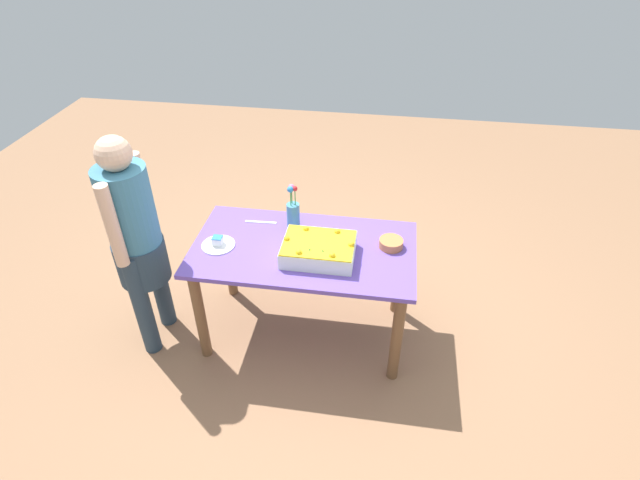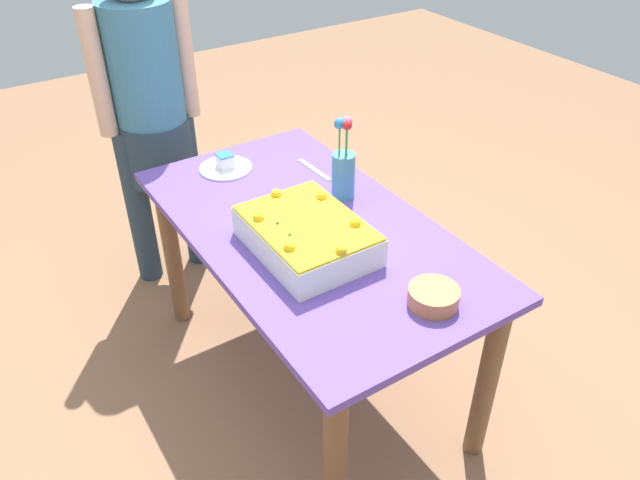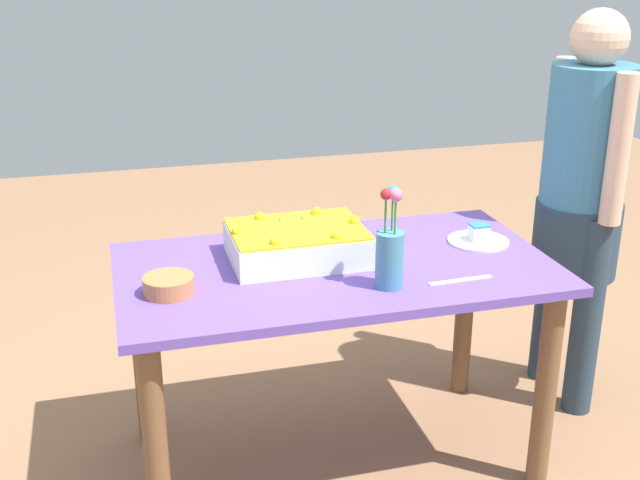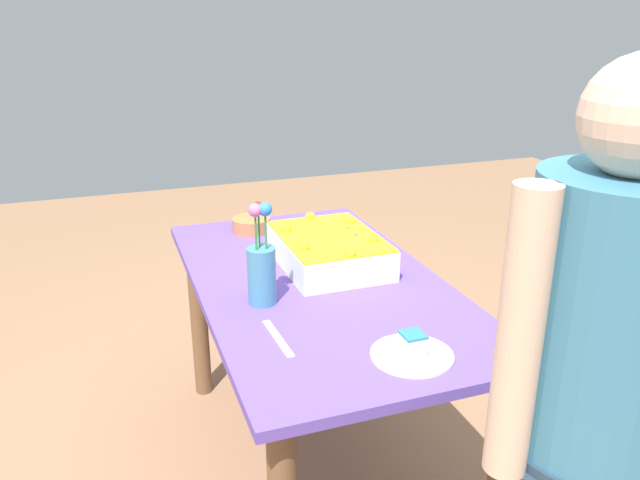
# 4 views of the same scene
# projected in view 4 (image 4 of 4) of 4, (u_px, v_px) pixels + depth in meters

# --- Properties ---
(ground_plane) EXTENTS (8.00, 8.00, 0.00)m
(ground_plane) POSITION_uv_depth(u_px,v_px,m) (318.00, 465.00, 2.25)
(ground_plane) COLOR #956A4B
(dining_table) EXTENTS (1.38, 0.76, 0.73)m
(dining_table) POSITION_uv_depth(u_px,v_px,m) (318.00, 315.00, 2.05)
(dining_table) COLOR #6549AD
(dining_table) RESTS_ON ground_plane
(sheet_cake) EXTENTS (0.43, 0.32, 0.13)m
(sheet_cake) POSITION_uv_depth(u_px,v_px,m) (329.00, 250.00, 2.10)
(sheet_cake) COLOR white
(sheet_cake) RESTS_ON dining_table
(serving_plate_with_slice) EXTENTS (0.21, 0.21, 0.06)m
(serving_plate_with_slice) POSITION_uv_depth(u_px,v_px,m) (412.00, 351.00, 1.55)
(serving_plate_with_slice) COLOR white
(serving_plate_with_slice) RESTS_ON dining_table
(cake_knife) EXTENTS (0.21, 0.03, 0.00)m
(cake_knife) POSITION_uv_depth(u_px,v_px,m) (278.00, 338.00, 1.64)
(cake_knife) COLOR silver
(cake_knife) RESTS_ON dining_table
(flower_vase) EXTENTS (0.08, 0.08, 0.31)m
(flower_vase) POSITION_uv_depth(u_px,v_px,m) (262.00, 268.00, 1.81)
(flower_vase) COLOR teal
(flower_vase) RESTS_ON dining_table
(fruit_bowl) EXTENTS (0.15, 0.15, 0.05)m
(fruit_bowl) POSITION_uv_depth(u_px,v_px,m) (251.00, 225.00, 2.44)
(fruit_bowl) COLOR #C07440
(fruit_bowl) RESTS_ON dining_table
(person_standing) EXTENTS (0.31, 0.45, 1.49)m
(person_standing) POSITION_uv_depth(u_px,v_px,m) (593.00, 411.00, 1.14)
(person_standing) COLOR #283B4C
(person_standing) RESTS_ON ground_plane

